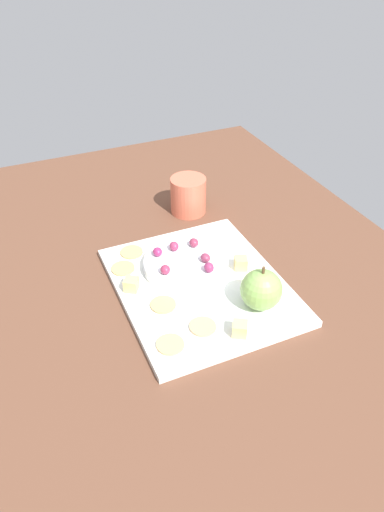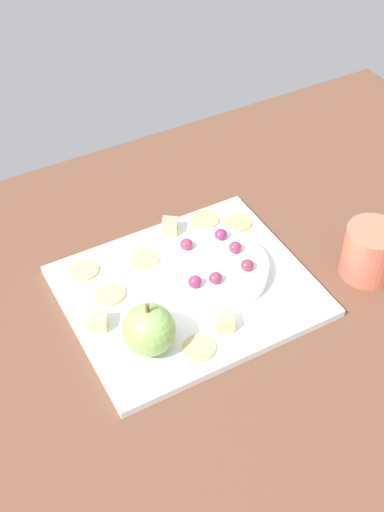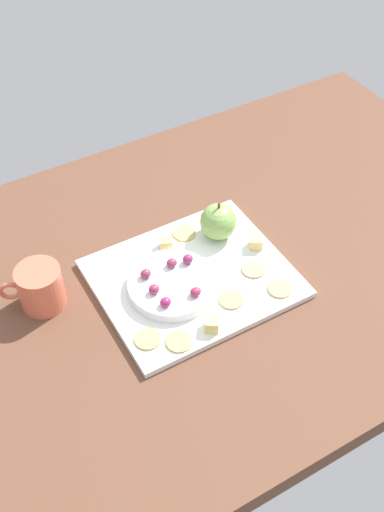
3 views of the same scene
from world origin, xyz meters
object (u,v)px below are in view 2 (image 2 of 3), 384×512
(platter, at_px, (188,291))
(cheese_cube_1, at_px, (170,227))
(cracker_0, at_px, (144,259))
(cracker_5, at_px, (205,220))
(cracker_2, at_px, (110,294))
(grape_2, at_px, (221,234))
(cracker_1, at_px, (238,222))
(grape_0, at_px, (195,282))
(grape_5, at_px, (235,247))
(cheese_cube_2, at_px, (225,322))
(serving_dish, at_px, (215,269))
(cracker_3, at_px, (199,348))
(cup, at_px, (371,252))
(apple_whole, at_px, (149,330))
(cracker_4, at_px, (84,270))
(grape_1, at_px, (249,267))
(grape_4, at_px, (214,276))
(cheese_cube_0, at_px, (99,321))
(grape_3, at_px, (186,244))

(platter, relative_size, cheese_cube_1, 14.59)
(cracker_0, xyz_separation_m, cracker_5, (-0.12, -0.03, 0.00))
(cracker_2, xyz_separation_m, grape_2, (-0.18, -0.01, 0.03))
(cracker_1, height_order, grape_0, grape_0)
(grape_0, height_order, grape_5, same)
(cracker_2, bearing_deg, grape_5, 171.78)
(cheese_cube_1, height_order, cheese_cube_2, same)
(serving_dish, height_order, grape_0, grape_0)
(cracker_3, bearing_deg, cheese_cube_1, -107.98)
(serving_dish, xyz_separation_m, grape_2, (-0.03, -0.04, 0.02))
(platter, height_order, cracker_1, cracker_1)
(grape_2, distance_m, cup, 0.22)
(apple_whole, bearing_deg, cheese_cube_2, 169.52)
(cracker_4, bearing_deg, cheese_cube_1, -174.80)
(grape_1, bearing_deg, cheese_cube_2, 37.85)
(apple_whole, bearing_deg, cracker_4, -82.36)
(grape_4, bearing_deg, serving_dish, -122.02)
(cracker_4, height_order, grape_4, grape_4)
(cheese_cube_2, relative_size, cup, 0.22)
(cheese_cube_0, relative_size, cheese_cube_1, 1.00)
(cracker_2, xyz_separation_m, grape_4, (-0.13, 0.06, 0.03))
(apple_whole, distance_m, cracker_1, 0.27)
(cheese_cube_1, bearing_deg, cracker_3, 72.02)
(cracker_3, bearing_deg, grape_4, -130.63)
(cheese_cube_1, bearing_deg, cheese_cube_2, 83.37)
(grape_3, distance_m, cup, 0.26)
(grape_1, bearing_deg, cracker_4, -33.82)
(cheese_cube_1, distance_m, cracker_2, 0.15)
(cheese_cube_2, height_order, grape_5, grape_5)
(cracker_5, xyz_separation_m, grape_2, (0.01, 0.07, 0.03))
(cup, bearing_deg, cracker_2, -19.92)
(cracker_2, xyz_separation_m, cracker_4, (0.01, -0.06, 0.00))
(serving_dish, relative_size, cracker_1, 3.56)
(cheese_cube_0, relative_size, cup, 0.22)
(cracker_3, xyz_separation_m, grape_0, (-0.04, -0.08, 0.03))
(grape_0, bearing_deg, apple_whole, 28.02)
(cracker_1, height_order, cracker_2, same)
(grape_5, bearing_deg, cracker_1, -125.46)
(cracker_4, relative_size, cup, 0.41)
(cracker_3, distance_m, grape_0, 0.10)
(cracker_2, bearing_deg, cracker_4, -76.94)
(cracker_1, bearing_deg, platter, 31.93)
(serving_dish, relative_size, cracker_0, 3.56)
(apple_whole, height_order, grape_2, apple_whole)
(cracker_4, bearing_deg, grape_2, 164.64)
(apple_whole, bearing_deg, grape_5, -155.29)
(cheese_cube_0, height_order, cracker_2, cheese_cube_0)
(apple_whole, relative_size, cracker_0, 1.60)
(cheese_cube_1, bearing_deg, cracker_1, 162.31)
(cracker_4, height_order, grape_1, grape_1)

